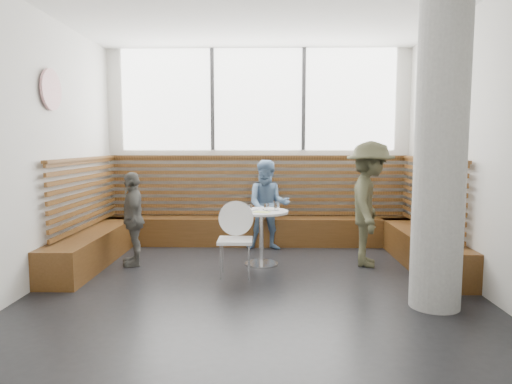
{
  "coord_description": "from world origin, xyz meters",
  "views": [
    {
      "loc": [
        0.13,
        -5.13,
        1.65
      ],
      "look_at": [
        0.0,
        1.0,
        1.0
      ],
      "focal_mm": 32.0,
      "sensor_mm": 36.0,
      "label": 1
    }
  ],
  "objects_px": {
    "adult_man": "(370,204)",
    "concrete_column": "(441,149)",
    "cafe_chair": "(236,232)",
    "child_back": "(268,205)",
    "child_left": "(133,219)",
    "cafe_table": "(261,226)"
  },
  "relations": [
    {
      "from": "adult_man",
      "to": "concrete_column",
      "type": "bearing_deg",
      "value": -155.11
    },
    {
      "from": "concrete_column",
      "to": "adult_man",
      "type": "relative_size",
      "value": 1.9
    },
    {
      "from": "concrete_column",
      "to": "cafe_chair",
      "type": "xyz_separation_m",
      "value": [
        -2.1,
        1.09,
        -1.06
      ]
    },
    {
      "from": "cafe_chair",
      "to": "child_back",
      "type": "height_order",
      "value": "child_back"
    },
    {
      "from": "concrete_column",
      "to": "child_left",
      "type": "height_order",
      "value": "concrete_column"
    },
    {
      "from": "cafe_chair",
      "to": "child_back",
      "type": "relative_size",
      "value": 0.66
    },
    {
      "from": "concrete_column",
      "to": "cafe_table",
      "type": "height_order",
      "value": "concrete_column"
    },
    {
      "from": "child_back",
      "to": "child_left",
      "type": "bearing_deg",
      "value": -151.55
    },
    {
      "from": "child_back",
      "to": "concrete_column",
      "type": "bearing_deg",
      "value": -54.76
    },
    {
      "from": "adult_man",
      "to": "child_back",
      "type": "xyz_separation_m",
      "value": [
        -1.37,
        0.89,
        -0.14
      ]
    },
    {
      "from": "cafe_chair",
      "to": "adult_man",
      "type": "xyz_separation_m",
      "value": [
        1.78,
        0.51,
        0.3
      ]
    },
    {
      "from": "adult_man",
      "to": "cafe_table",
      "type": "bearing_deg",
      "value": 104.52
    },
    {
      "from": "concrete_column",
      "to": "child_back",
      "type": "relative_size",
      "value": 2.28
    },
    {
      "from": "cafe_table",
      "to": "adult_man",
      "type": "height_order",
      "value": "adult_man"
    },
    {
      "from": "concrete_column",
      "to": "cafe_chair",
      "type": "bearing_deg",
      "value": 152.51
    },
    {
      "from": "cafe_table",
      "to": "child_back",
      "type": "relative_size",
      "value": 0.53
    },
    {
      "from": "concrete_column",
      "to": "cafe_table",
      "type": "xyz_separation_m",
      "value": [
        -1.78,
        1.58,
        -1.06
      ]
    },
    {
      "from": "child_left",
      "to": "cafe_chair",
      "type": "bearing_deg",
      "value": 54.57
    },
    {
      "from": "cafe_table",
      "to": "child_left",
      "type": "distance_m",
      "value": 1.75
    },
    {
      "from": "cafe_chair",
      "to": "child_back",
      "type": "distance_m",
      "value": 1.47
    },
    {
      "from": "concrete_column",
      "to": "child_back",
      "type": "height_order",
      "value": "concrete_column"
    },
    {
      "from": "adult_man",
      "to": "child_back",
      "type": "height_order",
      "value": "adult_man"
    }
  ]
}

